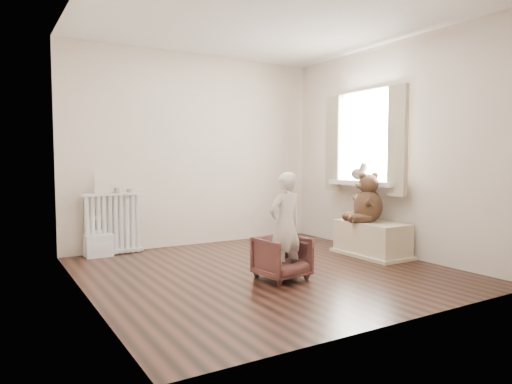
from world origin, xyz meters
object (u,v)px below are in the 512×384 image
radiator (113,223)px  toy_bench (372,239)px  armchair (282,258)px  teddy_bear (368,201)px  child (285,225)px  toy_vanity (98,234)px  plush_cat (359,173)px

radiator → toy_bench: size_ratio=0.87×
armchair → teddy_bear: 1.65m
toy_bench → child: bearing=-166.0°
toy_vanity → plush_cat: bearing=-23.0°
child → teddy_bear: (1.53, 0.44, 0.14)m
toy_bench → plush_cat: 0.90m
radiator → toy_vanity: size_ratio=1.55×
toy_vanity → child: bearing=-57.3°
toy_vanity → child: 2.46m
radiator → toy_vanity: radiator is taller
teddy_bear → plush_cat: bearing=86.7°
child → toy_bench: (1.55, 0.39, -0.33)m
radiator → plush_cat: 3.18m
plush_cat → radiator: bearing=140.7°
armchair → child: 0.33m
plush_cat → teddy_bear: bearing=-130.1°
radiator → plush_cat: bearing=-24.8°
armchair → toy_vanity: bearing=117.6°
toy_vanity → plush_cat: 3.35m
radiator → toy_bench: bearing=-32.2°
toy_bench → teddy_bear: bearing=113.8°
toy_bench → plush_cat: size_ratio=3.13×
teddy_bear → toy_vanity: bearing=172.7°
toy_bench → teddy_bear: size_ratio=1.48×
armchair → child: (0.00, -0.05, 0.32)m
toy_bench → toy_vanity: bearing=149.9°
radiator → child: size_ratio=0.74×
radiator → plush_cat: size_ratio=2.71×
armchair → teddy_bear: teddy_bear is taller
toy_bench → radiator: bearing=147.8°
armchair → teddy_bear: bearing=8.4°
radiator → armchair: (1.14, -2.03, -0.18)m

